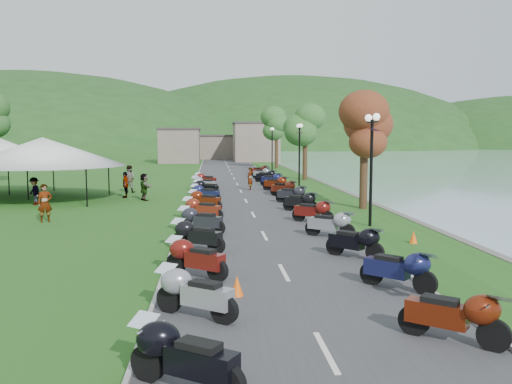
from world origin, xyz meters
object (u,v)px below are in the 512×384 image
object	(u,v)px
vendor_tent_main	(44,169)
pedestrian_b	(129,193)
pedestrian_c	(35,205)
pedestrian_a	(46,222)

from	to	relation	value
vendor_tent_main	pedestrian_b	xyz separation A→B (m)	(4.63, 4.43, -2.00)
pedestrian_b	pedestrian_c	size ratio (longest dim) A/B	1.20
vendor_tent_main	pedestrian_c	bearing A→B (deg)	-88.07
pedestrian_b	pedestrian_c	distance (m)	8.05
pedestrian_b	pedestrian_c	bearing A→B (deg)	70.42
pedestrian_a	pedestrian_b	xyz separation A→B (m)	(1.93, 13.38, 0.00)
vendor_tent_main	pedestrian_c	world-z (taller)	vendor_tent_main
pedestrian_a	vendor_tent_main	bearing A→B (deg)	84.51
pedestrian_a	pedestrian_b	distance (m)	13.52
vendor_tent_main	pedestrian_a	bearing A→B (deg)	-73.19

